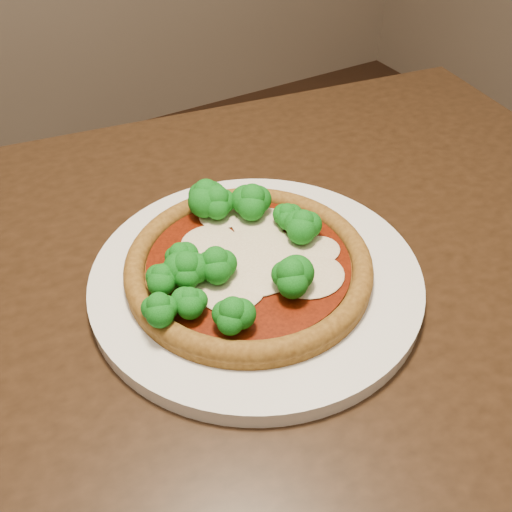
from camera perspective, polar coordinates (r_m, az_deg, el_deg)
dining_table at (r=0.67m, az=-2.69°, el=-10.88°), size 1.24×1.00×0.75m
plate at (r=0.61m, az=0.00°, el=-2.19°), size 0.35×0.35×0.02m
pizza at (r=0.59m, az=-1.28°, el=-0.22°), size 0.26×0.26×0.06m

